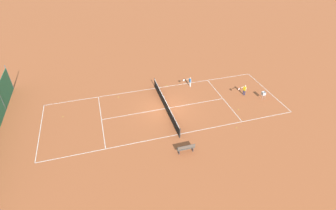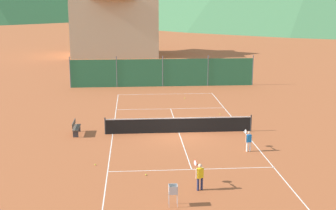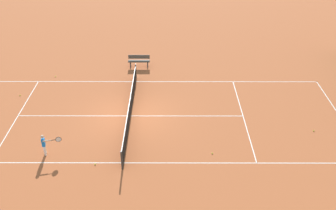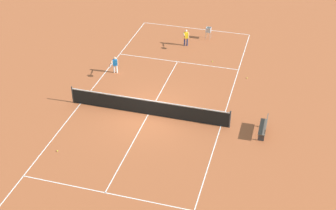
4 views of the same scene
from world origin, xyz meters
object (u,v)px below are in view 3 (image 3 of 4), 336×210
at_px(tennis_ball_alley_left, 95,164).
at_px(tennis_ball_mid_court, 212,153).
at_px(tennis_ball_far_corner, 20,95).
at_px(tennis_ball_alley_right, 314,131).
at_px(player_near_baseline, 45,143).
at_px(courtside_bench, 139,61).
at_px(tennis_net, 130,108).
at_px(tennis_ball_by_net_left, 55,76).

xyz_separation_m(tennis_ball_alley_left, tennis_ball_mid_court, (-0.84, 5.66, 0.00)).
relative_size(tennis_ball_far_corner, tennis_ball_alley_right, 1.00).
height_order(player_near_baseline, tennis_ball_far_corner, player_near_baseline).
bearing_deg(courtside_bench, player_near_baseline, -21.93).
bearing_deg(tennis_ball_far_corner, tennis_ball_mid_court, 63.47).
relative_size(tennis_ball_far_corner, courtside_bench, 0.04).
distance_m(player_near_baseline, tennis_ball_alley_right, 13.95).
bearing_deg(tennis_net, tennis_ball_far_corner, -107.88).
height_order(tennis_ball_by_net_left, tennis_ball_far_corner, same).
xyz_separation_m(tennis_ball_alley_left, tennis_ball_by_net_left, (-9.00, -4.11, 0.00)).
height_order(tennis_net, tennis_ball_far_corner, tennis_net).
bearing_deg(tennis_ball_by_net_left, tennis_net, 48.80).
bearing_deg(tennis_ball_alley_right, courtside_bench, -128.43).
xyz_separation_m(tennis_ball_alley_left, tennis_ball_alley_right, (-2.76, 11.28, 0.00)).
distance_m(tennis_ball_mid_court, tennis_ball_alley_right, 5.94).
relative_size(player_near_baseline, tennis_ball_alley_left, 17.28).
distance_m(tennis_ball_far_corner, courtside_bench, 8.20).
relative_size(tennis_ball_alley_right, courtside_bench, 0.04).
bearing_deg(tennis_ball_alley_left, player_near_baseline, -107.57).
relative_size(tennis_ball_alley_left, courtside_bench, 0.04).
bearing_deg(tennis_net, tennis_ball_by_net_left, -131.20).
bearing_deg(courtside_bench, tennis_ball_alley_right, 51.57).
relative_size(player_near_baseline, courtside_bench, 0.76).
distance_m(tennis_ball_by_net_left, courtside_bench, 5.77).
xyz_separation_m(tennis_ball_by_net_left, courtside_bench, (-1.58, 5.54, 0.42)).
bearing_deg(tennis_ball_mid_court, courtside_bench, -156.50).
bearing_deg(tennis_net, courtside_bench, 179.17).
xyz_separation_m(tennis_net, courtside_bench, (-6.34, 0.09, -0.05)).
height_order(player_near_baseline, tennis_ball_by_net_left, player_near_baseline).
bearing_deg(tennis_ball_by_net_left, tennis_ball_alley_right, 67.92).
height_order(player_near_baseline, tennis_ball_mid_court, player_near_baseline).
height_order(tennis_net, tennis_ball_alley_right, tennis_net).
relative_size(tennis_ball_mid_court, courtside_bench, 0.04).
bearing_deg(tennis_ball_far_corner, tennis_ball_alley_right, 77.57).
bearing_deg(courtside_bench, tennis_ball_by_net_left, -74.10).
relative_size(tennis_ball_mid_court, tennis_ball_far_corner, 1.00).
xyz_separation_m(tennis_ball_mid_court, tennis_ball_by_net_left, (-8.17, -9.77, 0.00)).
distance_m(tennis_ball_alley_left, tennis_ball_alley_right, 11.61).
distance_m(tennis_ball_mid_court, tennis_ball_by_net_left, 12.74).
height_order(tennis_ball_by_net_left, tennis_ball_alley_right, same).
height_order(tennis_ball_alley_left, tennis_ball_far_corner, same).
bearing_deg(tennis_ball_by_net_left, tennis_ball_far_corner, -31.99).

